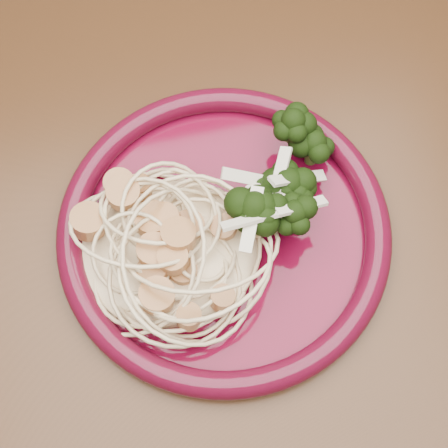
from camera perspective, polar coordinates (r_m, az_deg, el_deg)
dining_table at (r=0.56m, az=-3.53°, el=-10.46°), size 1.20×0.80×0.75m
dinner_plate at (r=0.48m, az=0.00°, el=-0.51°), size 0.30×0.30×0.02m
spaghetti_pile at (r=0.46m, az=-5.05°, el=-2.01°), size 0.16×0.14×0.03m
scallop_cluster at (r=0.43m, az=-5.45°, el=-0.20°), size 0.15×0.15×0.04m
broccoli_pile at (r=0.47m, az=6.05°, el=2.91°), size 0.11×0.15×0.05m
onion_garnish at (r=0.45m, az=6.41°, el=4.60°), size 0.07×0.10×0.05m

